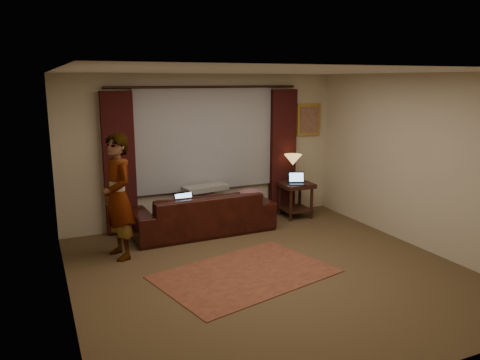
% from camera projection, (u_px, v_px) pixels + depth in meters
% --- Properties ---
extents(floor, '(5.00, 5.00, 0.01)m').
position_uv_depth(floor, '(270.00, 271.00, 6.23)').
color(floor, brown).
rests_on(floor, ground).
extents(ceiling, '(5.00, 5.00, 0.02)m').
position_uv_depth(ceiling, '(273.00, 71.00, 5.69)').
color(ceiling, silver).
rests_on(ceiling, ground).
extents(wall_back, '(5.00, 0.02, 2.60)m').
position_uv_depth(wall_back, '(205.00, 150.00, 8.19)').
color(wall_back, beige).
rests_on(wall_back, ground).
extents(wall_front, '(5.00, 0.02, 2.60)m').
position_uv_depth(wall_front, '(417.00, 233.00, 3.73)').
color(wall_front, beige).
rests_on(wall_front, ground).
extents(wall_left, '(0.02, 5.00, 2.60)m').
position_uv_depth(wall_left, '(63.00, 195.00, 4.96)').
color(wall_left, beige).
rests_on(wall_left, ground).
extents(wall_right, '(0.02, 5.00, 2.60)m').
position_uv_depth(wall_right, '(420.00, 162.00, 6.95)').
color(wall_right, beige).
rests_on(wall_right, ground).
extents(sheer_curtain, '(2.50, 0.05, 1.80)m').
position_uv_depth(sheer_curtain, '(206.00, 139.00, 8.10)').
color(sheer_curtain, '#95969D').
rests_on(sheer_curtain, wall_back).
extents(drape_left, '(0.50, 0.14, 2.30)m').
position_uv_depth(drape_left, '(119.00, 163.00, 7.52)').
color(drape_left, black).
rests_on(drape_left, floor).
extents(drape_right, '(0.50, 0.14, 2.30)m').
position_uv_depth(drape_right, '(283.00, 152.00, 8.72)').
color(drape_right, black).
rests_on(drape_right, floor).
extents(curtain_rod, '(0.04, 0.04, 3.40)m').
position_uv_depth(curtain_rod, '(206.00, 87.00, 7.87)').
color(curtain_rod, black).
rests_on(curtain_rod, wall_back).
extents(picture_frame, '(0.50, 0.04, 0.60)m').
position_uv_depth(picture_frame, '(309.00, 120.00, 8.91)').
color(picture_frame, gold).
rests_on(picture_frame, wall_back).
extents(sofa, '(2.36, 1.06, 0.94)m').
position_uv_depth(sofa, '(202.00, 205.00, 7.74)').
color(sofa, black).
rests_on(sofa, floor).
extents(throw_blanket, '(0.81, 0.43, 0.09)m').
position_uv_depth(throw_blanket, '(205.00, 173.00, 7.91)').
color(throw_blanket, gray).
rests_on(throw_blanket, sofa).
extents(clothing_pile, '(0.63, 0.56, 0.22)m').
position_uv_depth(clothing_pile, '(250.00, 196.00, 7.87)').
color(clothing_pile, brown).
rests_on(clothing_pile, sofa).
extents(laptop_sofa, '(0.37, 0.39, 0.24)m').
position_uv_depth(laptop_sofa, '(187.00, 201.00, 7.49)').
color(laptop_sofa, black).
rests_on(laptop_sofa, sofa).
extents(area_rug, '(2.50, 1.96, 0.01)m').
position_uv_depth(area_rug, '(245.00, 274.00, 6.13)').
color(area_rug, brown).
rests_on(area_rug, floor).
extents(end_table, '(0.57, 0.57, 0.65)m').
position_uv_depth(end_table, '(295.00, 200.00, 8.64)').
color(end_table, black).
rests_on(end_table, floor).
extents(tiffany_lamp, '(0.36, 0.36, 0.52)m').
position_uv_depth(tiffany_lamp, '(293.00, 168.00, 8.57)').
color(tiffany_lamp, olive).
rests_on(tiffany_lamp, end_table).
extents(laptop_table, '(0.39, 0.40, 0.21)m').
position_uv_depth(laptop_table, '(297.00, 179.00, 8.41)').
color(laptop_table, black).
rests_on(laptop_table, end_table).
extents(person, '(0.63, 0.63, 1.79)m').
position_uv_depth(person, '(118.00, 197.00, 6.55)').
color(person, gray).
rests_on(person, floor).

